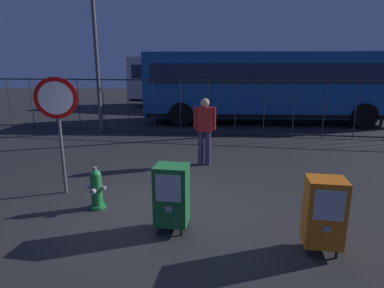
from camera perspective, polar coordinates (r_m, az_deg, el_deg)
name	(u,v)px	position (r m, az deg, el deg)	size (l,w,h in m)	color
ground_plane	(163,210)	(5.55, -5.20, -11.88)	(60.00, 60.00, 0.00)	#262628
fire_hydrant	(96,189)	(5.73, -16.92, -7.79)	(0.33, 0.32, 0.75)	#1E7238
newspaper_box_primary	(324,212)	(4.51, 22.78, -11.26)	(0.48, 0.42, 1.02)	black
newspaper_box_secondary	(172,195)	(4.70, -3.70, -9.15)	(0.48, 0.42, 1.02)	black
stop_sign	(58,112)	(6.33, -23.16, 5.42)	(0.71, 0.31, 2.23)	#4C4F54
pedestrian	(205,128)	(7.78, 2.30, 2.99)	(0.55, 0.22, 1.67)	#382D51
fence_barrier	(208,107)	(11.43, 2.83, 6.77)	(18.03, 0.04, 2.00)	#2D2D33
bus_near	(267,84)	(14.32, 13.50, 10.60)	(10.71, 3.69, 3.00)	#19519E
bus_far	(216,79)	(19.23, 4.43, 11.63)	(10.71, 3.68, 3.00)	beige
street_light_near_left	(93,7)	(12.38, -17.48, 22.57)	(0.32, 0.32, 7.71)	#4C4F54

